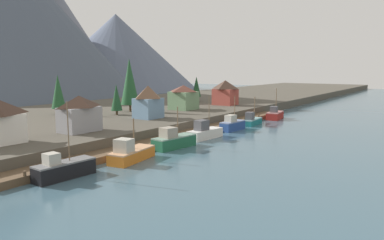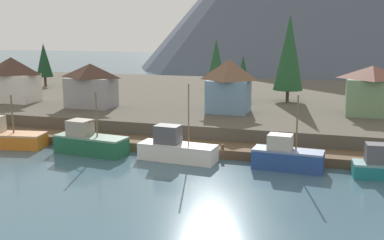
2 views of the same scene
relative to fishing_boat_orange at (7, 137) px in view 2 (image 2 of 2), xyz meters
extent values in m
cube|color=#3D5B6B|center=(21.15, 22.33, -1.68)|extent=(400.00, 400.00, 1.00)
cube|color=brown|center=(21.15, 4.33, -0.68)|extent=(80.00, 4.00, 1.00)
cylinder|color=brown|center=(1.15, 2.53, -0.38)|extent=(0.36, 0.36, 1.60)
cylinder|color=brown|center=(9.15, 2.53, -0.38)|extent=(0.36, 0.36, 1.60)
cylinder|color=brown|center=(17.15, 2.53, -0.38)|extent=(0.36, 0.36, 1.60)
cylinder|color=brown|center=(25.15, 2.53, -0.38)|extent=(0.36, 0.36, 1.60)
cylinder|color=brown|center=(33.15, 2.53, -0.38)|extent=(0.36, 0.36, 1.60)
cube|color=#4C473D|center=(21.15, 34.33, 0.07)|extent=(400.00, 56.00, 2.50)
cube|color=#CC6B1E|center=(0.34, 0.06, -0.43)|extent=(8.55, 4.22, 1.50)
cube|color=tan|center=(0.34, 0.06, 0.42)|extent=(8.55, 4.22, 0.20)
cylinder|color=brown|center=(0.90, 0.15, 2.75)|extent=(0.20, 0.20, 4.48)
cube|color=#1E5B3D|center=(10.82, 0.35, -0.28)|extent=(8.45, 3.68, 1.81)
cube|color=gray|center=(10.82, 0.35, 0.73)|extent=(8.45, 3.68, 0.20)
cube|color=gray|center=(9.43, 0.51, 1.66)|extent=(2.64, 2.37, 1.66)
cylinder|color=brown|center=(11.67, 0.25, 3.30)|extent=(0.17, 0.17, 4.96)
cylinder|color=brown|center=(10.32, 0.40, 2.22)|extent=(3.28, 0.49, 1.04)
cube|color=silver|center=(20.82, 0.59, -0.40)|extent=(8.36, 3.21, 1.56)
cube|color=silver|center=(20.82, 0.59, 0.48)|extent=(8.36, 3.21, 0.20)
cube|color=#4C4C51|center=(19.71, 0.67, 1.53)|extent=(2.70, 2.00, 1.91)
cylinder|color=brown|center=(22.05, 0.50, 3.79)|extent=(0.13, 0.13, 6.42)
cube|color=navy|center=(32.12, 0.81, -0.29)|extent=(6.91, 2.80, 1.79)
cube|color=#6C7DA2|center=(32.12, 0.81, 0.70)|extent=(6.91, 2.80, 0.20)
cube|color=#B2AD9E|center=(31.31, 0.87, 1.53)|extent=(2.42, 1.89, 1.45)
cylinder|color=brown|center=(32.86, 0.76, 3.52)|extent=(0.16, 0.16, 5.44)
cube|color=#4C4C51|center=(40.05, 0.60, 1.13)|extent=(1.94, 1.83, 1.80)
cube|color=#6689A8|center=(22.60, 16.56, 3.50)|extent=(5.37, 4.73, 4.38)
pyramid|color=brown|center=(22.60, 16.56, 7.07)|extent=(5.64, 4.96, 2.76)
cube|color=gray|center=(2.87, 14.82, 3.45)|extent=(6.52, 4.34, 4.26)
pyramid|color=#422D23|center=(2.87, 14.82, 6.57)|extent=(6.85, 4.55, 1.98)
cube|color=#6B8E66|center=(40.74, 20.28, 3.69)|extent=(6.19, 5.91, 4.74)
pyramid|color=brown|center=(40.74, 20.28, 6.89)|extent=(6.50, 6.20, 1.67)
cube|color=silver|center=(-11.21, 15.81, 3.44)|extent=(7.37, 4.43, 4.25)
pyramid|color=#422D23|center=(-11.21, 15.81, 6.86)|extent=(7.74, 4.65, 2.60)
cylinder|color=#4C3823|center=(15.36, 38.17, 2.03)|extent=(0.50, 0.50, 1.43)
cone|color=#1E4C28|center=(15.36, 38.17, 6.72)|extent=(3.31, 3.31, 7.94)
cylinder|color=#4C3823|center=(29.25, 28.54, 2.22)|extent=(0.50, 0.50, 1.81)
cone|color=#1E4C28|center=(29.25, 28.54, 8.86)|extent=(4.53, 4.53, 11.47)
cylinder|color=#4C3823|center=(-17.95, 33.85, 2.29)|extent=(0.50, 0.50, 1.95)
cone|color=#14381E|center=(-17.95, 33.85, 6.50)|extent=(3.20, 3.20, 6.48)
cylinder|color=#4C3823|center=(22.62, 26.39, 1.84)|extent=(0.50, 0.50, 1.04)
cone|color=#194223|center=(22.62, 26.39, 5.43)|extent=(2.65, 2.65, 6.14)
camera|label=1|loc=(-37.98, -37.36, 12.34)|focal=34.70mm
camera|label=2|loc=(35.93, -43.29, 12.26)|focal=42.99mm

